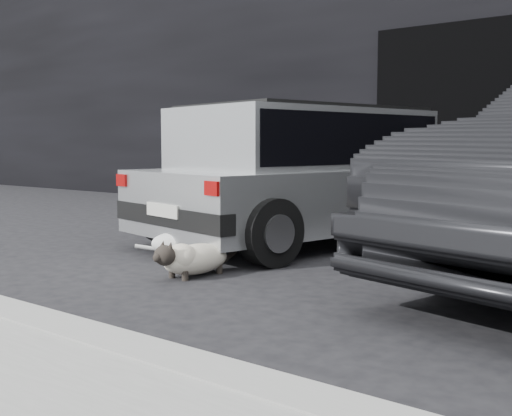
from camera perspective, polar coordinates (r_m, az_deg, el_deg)
The scene contains 5 objects.
ground at distance 5.68m, azimuth 0.69°, elevation -4.41°, with size 80.00×80.00×0.00m, color black.
curb at distance 3.18m, azimuth -14.24°, elevation -11.67°, with size 18.00×0.25×0.12m, color #959690.
silver_hatchback at distance 6.59m, azimuth 4.84°, elevation 3.50°, with size 2.43×3.98×1.37m.
cat_siamese at distance 4.87m, azimuth -5.84°, elevation -4.50°, with size 0.34×0.89×0.31m.
cat_white at distance 5.52m, azimuth -6.68°, elevation -3.10°, with size 0.61×0.43×0.32m.
Camera 1 is at (3.43, -4.42, 1.00)m, focal length 45.00 mm.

